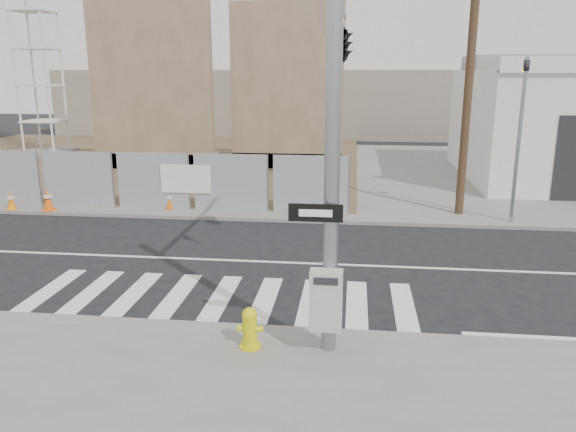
# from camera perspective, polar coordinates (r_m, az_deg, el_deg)

# --- Properties ---
(ground) EXTENTS (100.00, 100.00, 0.00)m
(ground) POSITION_cam_1_polar(r_m,az_deg,el_deg) (14.96, -4.61, -4.58)
(ground) COLOR black
(ground) RESTS_ON ground
(sidewalk_far) EXTENTS (50.00, 20.00, 0.12)m
(sidewalk_far) POSITION_cam_1_polar(r_m,az_deg,el_deg) (28.41, 0.91, 4.70)
(sidewalk_far) COLOR slate
(sidewalk_far) RESTS_ON ground
(signal_pole) EXTENTS (0.96, 5.87, 7.00)m
(signal_pole) POSITION_cam_1_polar(r_m,az_deg,el_deg) (11.82, 5.20, 13.99)
(signal_pole) COLOR gray
(signal_pole) RESTS_ON sidewalk_near
(far_signal_pole) EXTENTS (0.16, 0.20, 5.60)m
(far_signal_pole) POSITION_cam_1_polar(r_m,az_deg,el_deg) (19.21, 22.61, 9.23)
(far_signal_pole) COLOR gray
(far_signal_pole) RESTS_ON sidewalk_far
(chain_link_fence) EXTENTS (24.60, 0.04, 2.00)m
(chain_link_fence) POSITION_cam_1_polar(r_m,az_deg,el_deg) (23.12, -27.17, 3.52)
(chain_link_fence) COLOR gray
(chain_link_fence) RESTS_ON sidewalk_far
(concrete_wall_left) EXTENTS (6.00, 1.30, 8.00)m
(concrete_wall_left) POSITION_cam_1_polar(r_m,az_deg,el_deg) (28.72, -13.56, 11.08)
(concrete_wall_left) COLOR brown
(concrete_wall_left) RESTS_ON sidewalk_far
(concrete_wall_right) EXTENTS (5.50, 1.30, 8.00)m
(concrete_wall_right) POSITION_cam_1_polar(r_m,az_deg,el_deg) (28.18, -0.07, 11.41)
(concrete_wall_right) COLOR brown
(concrete_wall_right) RESTS_ON sidewalk_far
(utility_pole_right) EXTENTS (1.60, 0.28, 10.00)m
(utility_pole_right) POSITION_cam_1_polar(r_m,az_deg,el_deg) (19.70, 18.06, 14.75)
(utility_pole_right) COLOR #463220
(utility_pole_right) RESTS_ON sidewalk_far
(fire_hydrant) EXTENTS (0.52, 0.52, 0.75)m
(fire_hydrant) POSITION_cam_1_polar(r_m,az_deg,el_deg) (10.09, -3.89, -11.25)
(fire_hydrant) COLOR #D4C50B
(fire_hydrant) RESTS_ON sidewalk_near
(traffic_cone_b) EXTENTS (0.44, 0.44, 0.66)m
(traffic_cone_b) POSITION_cam_1_polar(r_m,az_deg,el_deg) (22.16, -26.32, 1.42)
(traffic_cone_b) COLOR orange
(traffic_cone_b) RESTS_ON sidewalk_far
(traffic_cone_c) EXTENTS (0.45, 0.45, 0.79)m
(traffic_cone_c) POSITION_cam_1_polar(r_m,az_deg,el_deg) (21.42, -23.19, 1.52)
(traffic_cone_c) COLOR #FF5C0D
(traffic_cone_c) RESTS_ON sidewalk_far
(traffic_cone_d) EXTENTS (0.39, 0.39, 0.63)m
(traffic_cone_d) POSITION_cam_1_polar(r_m,az_deg,el_deg) (20.47, -11.91, 1.61)
(traffic_cone_d) COLOR #E85D0C
(traffic_cone_d) RESTS_ON sidewalk_far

